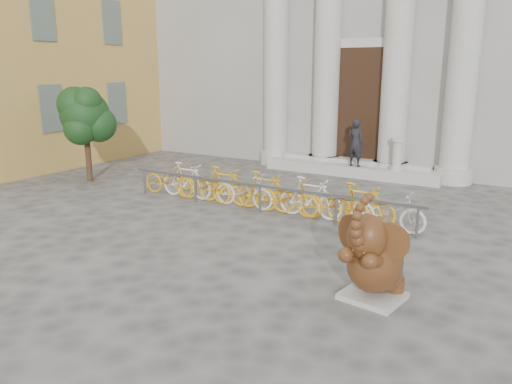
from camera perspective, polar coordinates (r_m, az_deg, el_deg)
The scene contains 9 objects.
ground at distance 9.45m, azimuth -9.25°, elevation -8.16°, with size 80.00×80.00×0.00m, color #474442.
classical_building at distance 22.48m, azimuth 16.75°, elevation 19.68°, with size 22.00×10.70×12.00m.
entrance_steps at distance 17.38m, azimuth 10.90°, elevation 2.59°, with size 6.00×1.20×0.36m, color #A8A59E.
ochre_building at distance 22.72m, azimuth -26.63°, elevation 18.81°, with size 8.00×14.00×12.00m, color tan.
elephant_statue at distance 7.97m, azimuth 13.31°, elevation -7.65°, with size 1.18×1.37×1.77m.
bike_rack at distance 12.62m, azimuth 1.03°, elevation 0.07°, with size 8.11×0.53×1.00m.
tree at distance 16.59m, azimuth -18.93°, elevation 8.22°, with size 1.72×1.57×2.99m.
pedestrian at distance 16.82m, azimuth 11.31°, elevation 5.54°, with size 0.57×0.38×1.57m, color black.
balustrade_post at distance 16.52m, azimuth 15.79°, elevation 4.04°, with size 0.42×0.42×1.03m.
Camera 1 is at (5.69, -6.67, 3.53)m, focal length 35.00 mm.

